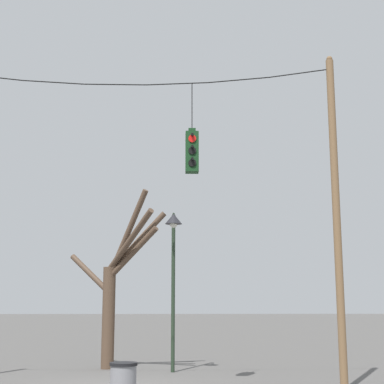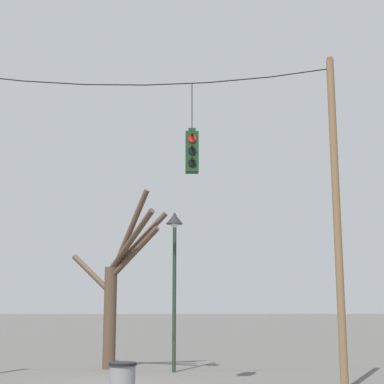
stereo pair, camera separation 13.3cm
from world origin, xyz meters
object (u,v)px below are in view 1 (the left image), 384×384
(street_lamp, at_px, (173,248))
(traffic_light_over_intersection, at_px, (192,152))
(utility_pole_right, at_px, (337,215))
(bare_tree, at_px, (116,285))

(street_lamp, bearing_deg, traffic_light_over_intersection, -82.78)
(utility_pole_right, xyz_separation_m, traffic_light_over_intersection, (-3.74, 0.00, 1.66))
(traffic_light_over_intersection, height_order, street_lamp, traffic_light_over_intersection)
(traffic_light_over_intersection, xyz_separation_m, street_lamp, (-0.47, 3.73, -2.18))
(utility_pole_right, bearing_deg, bare_tree, 141.25)
(street_lamp, xyz_separation_m, bare_tree, (-1.91, 1.19, -1.15))
(traffic_light_over_intersection, bearing_deg, bare_tree, 115.84)
(utility_pole_right, height_order, traffic_light_over_intersection, utility_pole_right)
(street_lamp, relative_size, bare_tree, 0.85)
(utility_pole_right, bearing_deg, street_lamp, 138.52)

